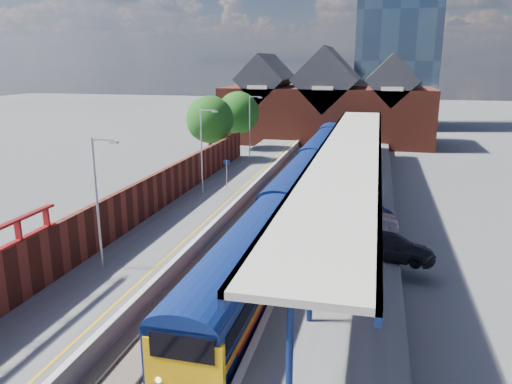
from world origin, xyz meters
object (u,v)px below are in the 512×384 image
lamp_post_d (251,123)px  parked_car_silver (363,219)px  parked_car_blue (361,211)px  train (311,165)px  platform_sign (227,169)px  parked_car_dark (391,246)px  lamp_post_c (203,146)px  lamp_post_b (99,196)px

lamp_post_d → parked_car_silver: bearing=-59.5°
parked_car_blue → lamp_post_d: bearing=14.9°
train → parked_car_silver: train is taller
lamp_post_d → parked_car_blue: lamp_post_d is taller
platform_sign → parked_car_dark: bearing=-44.0°
lamp_post_c → train: bearing=46.5°
lamp_post_b → platform_sign: lamp_post_b is taller
lamp_post_b → parked_car_blue: lamp_post_b is taller
parked_car_dark → parked_car_blue: size_ratio=1.05×
lamp_post_c → parked_car_blue: size_ratio=1.54×
platform_sign → parked_car_blue: size_ratio=0.55×
train → parked_car_dark: 20.53m
lamp_post_b → parked_car_dark: lamp_post_b is taller
train → parked_car_blue: size_ratio=14.49×
lamp_post_c → parked_car_dark: (14.86, -11.02, -3.30)m
lamp_post_d → parked_car_dark: lamp_post_d is taller
lamp_post_d → parked_car_dark: bearing=-61.2°
lamp_post_c → parked_car_blue: (12.95, -4.33, -3.36)m
platform_sign → parked_car_silver: size_ratio=0.57×
lamp_post_b → platform_sign: size_ratio=2.80×
train → lamp_post_d: bearing=135.5°
parked_car_blue → parked_car_silver: bearing=169.0°
train → platform_sign: size_ratio=26.38×
lamp_post_c → lamp_post_d: bearing=90.0°
train → lamp_post_b: lamp_post_b is taller
lamp_post_c → lamp_post_d: 16.00m
train → parked_car_dark: bearing=-70.0°
lamp_post_b → lamp_post_c: bearing=90.0°
train → parked_car_silver: bearing=-70.0°
train → platform_sign: (-6.49, -6.27, 0.57)m
lamp_post_c → platform_sign: bearing=55.7°
platform_sign → parked_car_silver: (11.82, -8.34, -0.96)m
train → lamp_post_b: bearing=-107.9°
platform_sign → parked_car_silver: platform_sign is taller
lamp_post_b → parked_car_blue: bearing=42.0°
lamp_post_c → parked_car_blue: bearing=-18.5°
parked_car_silver → lamp_post_c: bearing=61.3°
lamp_post_c → lamp_post_d: same height
train → lamp_post_c: size_ratio=9.42×
lamp_post_b → lamp_post_d: bearing=90.0°
parked_car_dark → parked_car_silver: bearing=34.7°
train → platform_sign: 9.04m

